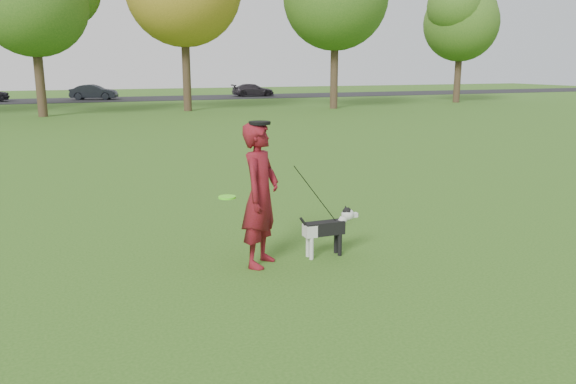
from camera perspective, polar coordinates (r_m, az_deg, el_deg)
name	(u,v)px	position (r m, az deg, el deg)	size (l,w,h in m)	color
ground	(284,252)	(8.35, -0.41, -6.15)	(120.00, 120.00, 0.00)	#285116
road	(104,100)	(47.53, -18.23, 8.91)	(120.00, 7.00, 0.02)	black
man	(260,195)	(7.60, -2.82, -0.31)	(0.72, 0.47, 1.98)	#5F0F0D
dog	(329,227)	(8.11, 4.15, -3.53)	(0.94, 0.19, 0.71)	black
car_mid	(94,92)	(47.46, -19.12, 9.57)	(1.24, 3.55, 1.17)	black
car_right	(253,90)	(49.83, -3.58, 10.30)	(1.49, 3.68, 1.07)	#262228
man_held_items	(309,190)	(7.81, 2.16, 0.23)	(1.76, 0.31, 1.51)	#59FF20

